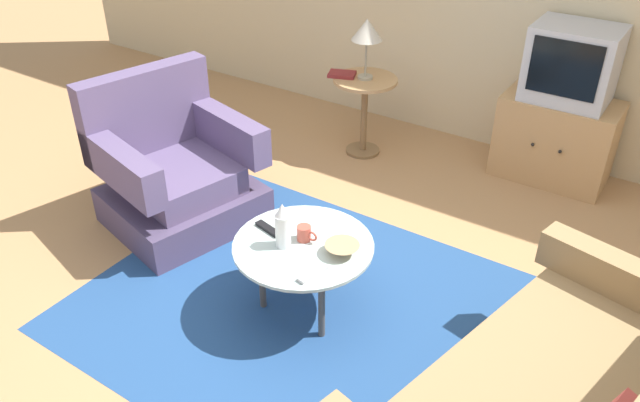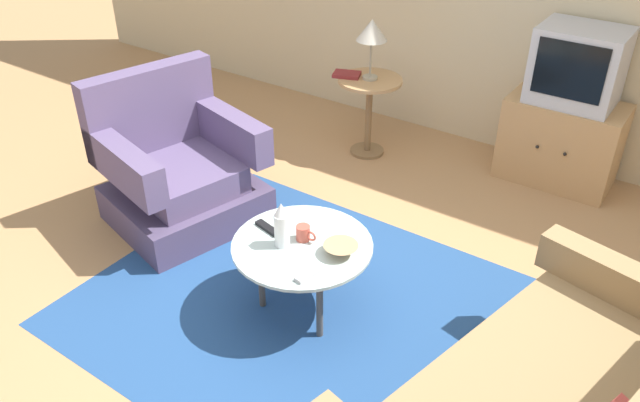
# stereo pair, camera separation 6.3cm
# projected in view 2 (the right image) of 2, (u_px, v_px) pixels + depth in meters

# --- Properties ---
(ground_plane) EXTENTS (16.00, 16.00, 0.00)m
(ground_plane) POSITION_uv_depth(u_px,v_px,m) (319.00, 307.00, 3.52)
(ground_plane) COLOR #AD7F51
(area_rug) EXTENTS (2.36, 1.97, 0.00)m
(area_rug) POSITION_uv_depth(u_px,v_px,m) (303.00, 308.00, 3.51)
(area_rug) COLOR navy
(area_rug) RESTS_ON ground
(armchair) EXTENTS (1.00, 1.06, 0.96)m
(armchair) POSITION_uv_depth(u_px,v_px,m) (178.00, 172.00, 4.12)
(armchair) COLOR #4B3E5C
(armchair) RESTS_ON ground
(coffee_table) EXTENTS (0.74, 0.74, 0.44)m
(coffee_table) POSITION_uv_depth(u_px,v_px,m) (302.00, 250.00, 3.30)
(coffee_table) COLOR #B2C6C1
(coffee_table) RESTS_ON ground
(side_table) EXTENTS (0.48, 0.48, 0.62)m
(side_table) POSITION_uv_depth(u_px,v_px,m) (369.00, 101.00, 4.82)
(side_table) COLOR tan
(side_table) RESTS_ON ground
(tv_stand) EXTENTS (0.79, 0.47, 0.61)m
(tv_stand) POSITION_uv_depth(u_px,v_px,m) (560.00, 142.00, 4.54)
(tv_stand) COLOR tan
(tv_stand) RESTS_ON ground
(television) EXTENTS (0.56, 0.44, 0.52)m
(television) POSITION_uv_depth(u_px,v_px,m) (578.00, 66.00, 4.24)
(television) COLOR #B7B7BC
(television) RESTS_ON tv_stand
(table_lamp) EXTENTS (0.23, 0.23, 0.45)m
(table_lamp) POSITION_uv_depth(u_px,v_px,m) (372.00, 32.00, 4.53)
(table_lamp) COLOR #9E937A
(table_lamp) RESTS_ON side_table
(vase) EXTENTS (0.08, 0.08, 0.25)m
(vase) POSITION_uv_depth(u_px,v_px,m) (282.00, 225.00, 3.20)
(vase) COLOR white
(vase) RESTS_ON coffee_table
(mug) EXTENTS (0.12, 0.07, 0.08)m
(mug) POSITION_uv_depth(u_px,v_px,m) (304.00, 233.00, 3.28)
(mug) COLOR #B74C3D
(mug) RESTS_ON coffee_table
(bowl) EXTENTS (0.18, 0.18, 0.06)m
(bowl) POSITION_uv_depth(u_px,v_px,m) (341.00, 249.00, 3.19)
(bowl) COLOR tan
(bowl) RESTS_ON coffee_table
(tv_remote_dark) EXTENTS (0.18, 0.08, 0.02)m
(tv_remote_dark) POSITION_uv_depth(u_px,v_px,m) (268.00, 228.00, 3.38)
(tv_remote_dark) COLOR black
(tv_remote_dark) RESTS_ON coffee_table
(tv_remote_silver) EXTENTS (0.08, 0.18, 0.02)m
(tv_remote_silver) POSITION_uv_depth(u_px,v_px,m) (310.00, 273.00, 3.06)
(tv_remote_silver) COLOR #B2B2B7
(tv_remote_silver) RESTS_ON coffee_table
(book) EXTENTS (0.23, 0.20, 0.03)m
(book) POSITION_uv_depth(u_px,v_px,m) (347.00, 74.00, 4.76)
(book) COLOR maroon
(book) RESTS_ON side_table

